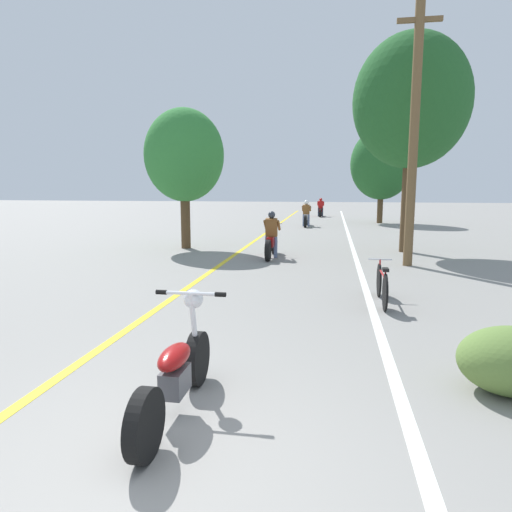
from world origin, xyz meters
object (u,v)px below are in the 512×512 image
object	(u,v)px
roadside_tree_right_near	(411,102)
motorcycle_rider_mid	(306,216)
motorcycle_foreground	(177,372)
motorcycle_rider_far	(321,210)
bicycle_parked	(382,285)
roadside_tree_right_far	(382,164)
roadside_tree_left	(184,156)
utility_pole	(414,132)
motorcycle_rider_lead	(271,240)

from	to	relation	value
roadside_tree_right_near	motorcycle_rider_mid	bearing A→B (deg)	112.13
motorcycle_foreground	motorcycle_rider_mid	bearing A→B (deg)	89.94
motorcycle_rider_mid	motorcycle_rider_far	bearing A→B (deg)	86.14
bicycle_parked	motorcycle_foreground	bearing A→B (deg)	-117.14
roadside_tree_right_far	roadside_tree_left	size ratio (longest dim) A/B	1.15
roadside_tree_right_near	motorcycle_foreground	xyz separation A→B (m)	(-3.72, -11.43, -4.30)
motorcycle_foreground	roadside_tree_right_far	bearing A→B (deg)	80.06
roadside_tree_right_far	motorcycle_foreground	bearing A→B (deg)	-99.94
utility_pole	motorcycle_rider_lead	distance (m)	4.90
utility_pole	motorcycle_rider_mid	world-z (taller)	utility_pole
motorcycle_rider_mid	motorcycle_foreground	bearing A→B (deg)	-90.06
roadside_tree_right_near	roadside_tree_left	size ratio (longest dim) A/B	1.45
utility_pole	roadside_tree_left	xyz separation A→B (m)	(-6.97, 2.37, -0.38)
roadside_tree_right_far	motorcycle_rider_lead	world-z (taller)	roadside_tree_right_far
roadside_tree_left	motorcycle_rider_lead	bearing A→B (deg)	-26.05
roadside_tree_right_far	utility_pole	bearing A→B (deg)	-92.67
motorcycle_rider_mid	motorcycle_rider_far	xyz separation A→B (m)	(0.54, 8.07, -0.03)
utility_pole	roadside_tree_right_far	world-z (taller)	utility_pole
roadside_tree_right_near	motorcycle_rider_lead	distance (m)	6.15
roadside_tree_left	motorcycle_foreground	bearing A→B (deg)	-72.27
utility_pole	motorcycle_rider_mid	size ratio (longest dim) A/B	3.12
motorcycle_rider_lead	roadside_tree_right_far	bearing A→B (deg)	72.02
utility_pole	roadside_tree_left	world-z (taller)	utility_pole
motorcycle_foreground	motorcycle_rider_mid	distance (m)	20.52
roadside_tree_right_far	motorcycle_foreground	xyz separation A→B (m)	(-4.10, -23.38, -2.96)
utility_pole	roadside_tree_left	bearing A→B (deg)	161.21
roadside_tree_right_near	bicycle_parked	size ratio (longest dim) A/B	4.01
motorcycle_foreground	motorcycle_rider_far	xyz separation A→B (m)	(0.57, 28.60, 0.09)
utility_pole	motorcycle_rider_lead	xyz separation A→B (m)	(-3.80, 0.82, -2.97)
motorcycle_rider_mid	bicycle_parked	size ratio (longest dim) A/B	1.29
roadside_tree_left	motorcycle_rider_lead	distance (m)	4.38
roadside_tree_right_near	motorcycle_foreground	distance (m)	12.77
roadside_tree_left	roadside_tree_right_far	bearing A→B (deg)	58.03
motorcycle_rider_lead	bicycle_parked	size ratio (longest dim) A/B	1.22
motorcycle_rider_mid	utility_pole	bearing A→B (deg)	-73.93
roadside_tree_left	motorcycle_rider_lead	world-z (taller)	roadside_tree_left
motorcycle_foreground	motorcycle_rider_far	world-z (taller)	motorcycle_rider_far
motorcycle_rider_lead	motorcycle_rider_far	bearing A→B (deg)	87.13
roadside_tree_right_near	motorcycle_rider_far	xyz separation A→B (m)	(-3.15, 17.16, -4.21)
motorcycle_rider_lead	motorcycle_rider_mid	world-z (taller)	motorcycle_rider_lead
roadside_tree_right_near	roadside_tree_left	distance (m)	7.45
utility_pole	roadside_tree_right_far	xyz separation A→B (m)	(0.68, 14.64, -0.13)
motorcycle_foreground	motorcycle_rider_lead	distance (m)	9.58
utility_pole	roadside_tree_right_near	size ratio (longest dim) A/B	1.00
roadside_tree_right_near	motorcycle_rider_mid	distance (m)	10.67
roadside_tree_left	bicycle_parked	distance (m)	9.26
motorcycle_rider_far	bicycle_parked	size ratio (longest dim) A/B	1.14
roadside_tree_right_far	roadside_tree_left	bearing A→B (deg)	-121.97
utility_pole	motorcycle_rider_far	bearing A→B (deg)	98.17
roadside_tree_right_near	motorcycle_rider_far	bearing A→B (deg)	100.41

